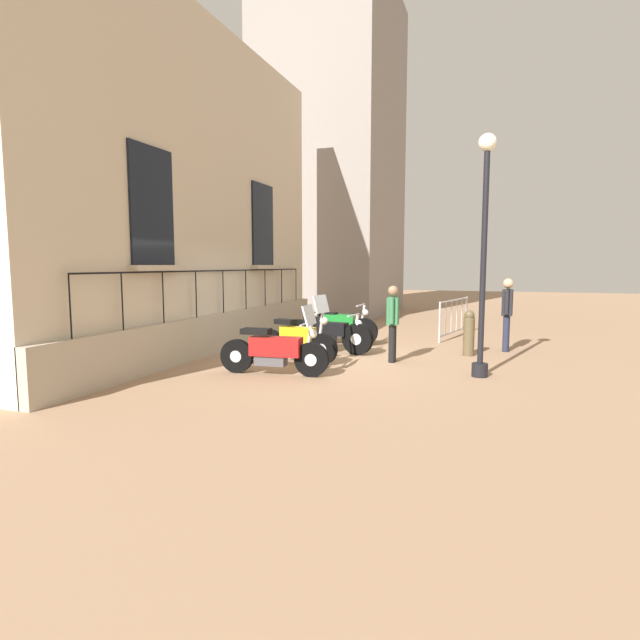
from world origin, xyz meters
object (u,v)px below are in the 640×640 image
object	(u,v)px
crowd_barrier	(454,317)
bollard	(469,333)
lamppost	(484,249)
motorcycle_black	(327,334)
pedestrian_standing	(507,310)
motorcycle_green	(339,326)
pedestrian_walking	(393,320)
motorcycle_yellow	(297,340)
motorcycle_red	(275,350)

from	to	relation	value
crowd_barrier	bollard	xyz separation A→B (m)	(0.55, -2.81, -0.06)
crowd_barrier	bollard	world-z (taller)	crowd_barrier
lamppost	motorcycle_black	bearing A→B (deg)	155.54
lamppost	pedestrian_standing	size ratio (longest dim) A/B	2.51
crowd_barrier	motorcycle_green	bearing A→B (deg)	-140.28
bollard	motorcycle_green	bearing A→B (deg)	168.51
lamppost	bollard	bearing A→B (deg)	98.53
motorcycle_black	pedestrian_walking	size ratio (longest dim) A/B	1.43
motorcycle_yellow	lamppost	size ratio (longest dim) A/B	0.45
motorcycle_yellow	pedestrian_standing	bearing A→B (deg)	34.10
bollard	pedestrian_standing	distance (m)	1.25
motorcycle_red	lamppost	world-z (taller)	lamppost
bollard	pedestrian_walking	size ratio (longest dim) A/B	0.64
bollard	pedestrian_walking	world-z (taller)	pedestrian_walking
motorcycle_green	motorcycle_red	bearing A→B (deg)	-90.14
motorcycle_yellow	pedestrian_walking	distance (m)	1.99
motorcycle_black	crowd_barrier	bearing A→B (deg)	53.52
motorcycle_red	pedestrian_standing	size ratio (longest dim) A/B	1.22
motorcycle_yellow	pedestrian_standing	xyz separation A→B (m)	(4.04, 2.73, 0.50)
motorcycle_green	crowd_barrier	xyz separation A→B (m)	(2.61, 2.17, 0.13)
motorcycle_green	pedestrian_walking	size ratio (longest dim) A/B	1.30
lamppost	crowd_barrier	xyz separation A→B (m)	(-0.87, 4.92, -1.68)
motorcycle_green	motorcycle_yellow	bearing A→B (deg)	-92.39
motorcycle_yellow	pedestrian_standing	distance (m)	4.90
pedestrian_walking	motorcycle_yellow	bearing A→B (deg)	-161.58
pedestrian_standing	lamppost	bearing A→B (deg)	-98.72
motorcycle_black	pedestrian_standing	size ratio (longest dim) A/B	1.33
motorcycle_red	motorcycle_green	xyz separation A→B (m)	(0.01, 3.81, -0.00)
motorcycle_green	pedestrian_standing	distance (m)	3.97
pedestrian_walking	motorcycle_black	bearing A→B (deg)	157.56
motorcycle_green	crowd_barrier	world-z (taller)	crowd_barrier
motorcycle_red	motorcycle_yellow	distance (m)	1.31
motorcycle_yellow	bollard	xyz separation A→B (m)	(3.27, 1.86, 0.06)
pedestrian_standing	pedestrian_walking	distance (m)	3.05
motorcycle_yellow	lamppost	bearing A→B (deg)	-3.92
motorcycle_yellow	crowd_barrier	distance (m)	5.40
lamppost	motorcycle_red	bearing A→B (deg)	-163.10
pedestrian_standing	motorcycle_black	bearing A→B (deg)	-159.30
motorcycle_red	bollard	distance (m)	4.48
motorcycle_yellow	motorcycle_green	size ratio (longest dim) A/B	0.93
motorcycle_red	bollard	xyz separation A→B (m)	(3.17, 3.17, 0.06)
motorcycle_black	motorcycle_green	bearing A→B (deg)	95.02
bollard	pedestrian_walking	bearing A→B (deg)	-138.76
lamppost	bollard	xyz separation A→B (m)	(-0.32, 2.11, -1.74)
motorcycle_yellow	lamppost	distance (m)	4.02
lamppost	pedestrian_walking	distance (m)	2.38
motorcycle_yellow	pedestrian_walking	size ratio (longest dim) A/B	1.21
crowd_barrier	motorcycle_yellow	bearing A→B (deg)	-120.15
motorcycle_black	crowd_barrier	world-z (taller)	crowd_barrier
motorcycle_green	pedestrian_walking	distance (m)	2.60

